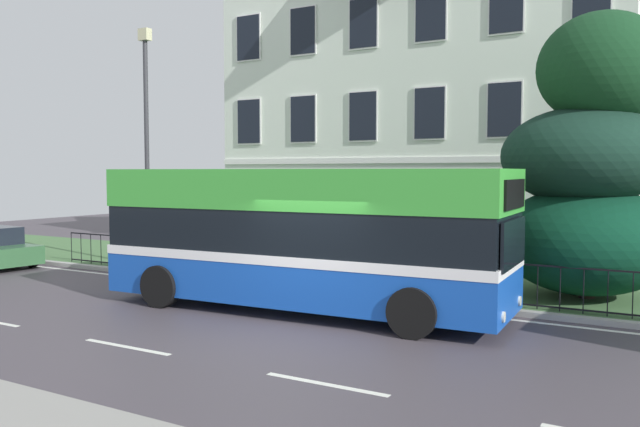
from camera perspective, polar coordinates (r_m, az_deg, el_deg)
name	(u,v)px	position (r m, az deg, el deg)	size (l,w,h in m)	color
ground_plane	(307,328)	(12.94, -1.16, -10.08)	(60.00, 56.00, 0.18)	#453E45
georgian_townhouse	(446,91)	(26.58, 11.08, 10.64)	(14.60, 10.31, 12.28)	silver
iron_verge_railing	(307,266)	(16.68, -1.18, -4.70)	(18.00, 0.04, 0.97)	black
evergreen_tree	(589,175)	(16.17, 22.71, 3.20)	(4.06, 4.06, 6.56)	#423328
single_decker_bus	(302,236)	(14.20, -1.59, -2.03)	(9.22, 3.01, 3.13)	#1549B2
street_lamp_post	(147,133)	(20.65, -15.11, 6.93)	(0.36, 0.24, 7.29)	#333338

